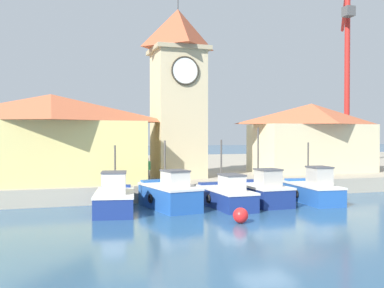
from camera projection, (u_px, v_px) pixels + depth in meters
The scene contains 13 objects.
ground_plane at pixel (266, 226), 20.23m from camera, with size 300.00×300.00×0.00m, color #2D567A.
quay_wharf at pixel (142, 169), 47.29m from camera, with size 120.00×40.00×1.03m, color #A89E89.
fishing_boat_far_left at pixel (115, 199), 23.72m from camera, with size 2.81×4.92×3.54m.
fishing_boat_left_outer at pixel (169, 194), 24.94m from camera, with size 2.74×4.84×3.79m.
fishing_boat_left_inner at pixel (226, 195), 25.48m from camera, with size 1.98×5.13×3.83m.
fishing_boat_mid_left at pixel (262, 192), 26.46m from camera, with size 2.24×4.27×4.54m.
fishing_boat_center at pixel (313, 190), 27.30m from camera, with size 2.23×4.91×3.64m.
clock_tower at pixel (178, 89), 32.59m from camera, with size 3.92×3.92×13.79m.
warehouse_left at pixel (51, 137), 29.29m from camera, with size 11.86×7.13×5.73m.
warehouse_right at pixel (311, 137), 37.39m from camera, with size 9.96×5.40×5.68m.
port_crane_near at pixel (347, 94), 47.25m from camera, with size 5.65×8.44×19.54m.
mooring_buoy at pixel (241, 215), 20.87m from camera, with size 0.72×0.72×0.72m, color red.
dock_worker_near_tower at pixel (148, 170), 28.37m from camera, with size 0.34×0.22×1.62m.
Camera 1 is at (-9.29, -18.18, 4.11)m, focal length 42.00 mm.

